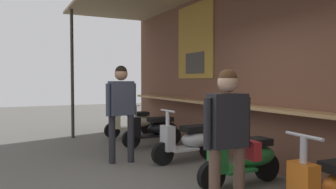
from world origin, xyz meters
TOP-DOWN VIEW (x-y plane):
  - market_stall_facade at (-0.00, 1.84)m, footprint 11.87×2.63m
  - scooter_cream at (-4.43, 1.08)m, footprint 0.46×1.40m
  - scooter_black at (-3.03, 1.08)m, footprint 0.46×1.40m
  - scooter_silver at (-1.47, 1.08)m, footprint 0.46×1.40m
  - scooter_green at (0.05, 1.08)m, footprint 0.46×1.40m
  - shopper_with_handbag at (0.94, 0.13)m, footprint 0.27×0.64m
  - shopper_browsing at (-1.94, -0.08)m, footprint 0.26×0.59m

SIDE VIEW (x-z plane):
  - scooter_cream at x=-4.43m, z-range -0.10..0.87m
  - scooter_black at x=-3.03m, z-range -0.10..0.87m
  - scooter_silver at x=-1.47m, z-range -0.10..0.87m
  - scooter_green at x=0.05m, z-range -0.10..0.87m
  - shopper_with_handbag at x=0.94m, z-range 0.16..1.76m
  - shopper_browsing at x=-1.94m, z-range 0.22..1.96m
  - market_stall_facade at x=0.00m, z-range 0.19..3.77m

